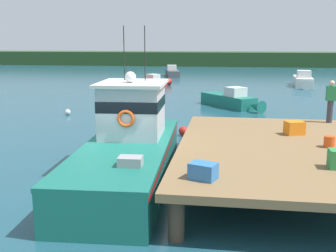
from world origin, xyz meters
name	(u,v)px	position (x,y,z in m)	size (l,w,h in m)	color
ground_plane	(125,176)	(0.00, 0.00, 0.00)	(200.00, 200.00, 0.00)	#1E4C5B
dock	(278,150)	(4.80, 0.00, 1.07)	(6.00, 9.00, 1.20)	#4C3D2D
main_fishing_boat	(130,146)	(0.17, -0.01, 1.01)	(2.93, 9.88, 4.80)	#196B5B
crate_single_far	(294,128)	(5.49, 1.62, 1.43)	(0.60, 0.44, 0.45)	orange
crate_single_by_cleat	(203,171)	(2.73, -3.41, 1.39)	(0.60, 0.44, 0.38)	#3370B2
bait_bucket	(329,142)	(6.26, 0.01, 1.37)	(0.32, 0.32, 0.34)	#E04C19
deckhand_by_the_boat	(331,101)	(7.15, 3.96, 2.06)	(0.36, 0.22, 1.63)	#383842
moored_boat_off_the_point	(232,100)	(3.48, 14.73, 0.47)	(4.23, 4.85, 1.37)	#196B5B
moored_boat_outer_mooring	(172,72)	(-3.72, 38.21, 0.47)	(2.35, 5.47, 1.37)	#4C4C51
moored_boat_far_right	(151,83)	(-4.04, 25.74, 0.42)	(3.58, 4.45, 1.22)	red
moored_boat_mid_harbor	(303,81)	(10.35, 28.57, 0.54)	(1.99, 6.25, 1.57)	white
mooring_buoy_channel_marker	(183,131)	(1.24, 6.01, 0.22)	(0.44, 0.44, 0.44)	red
mooring_buoy_inshore	(68,112)	(-6.15, 10.44, 0.17)	(0.33, 0.33, 0.33)	silver
far_shoreline	(211,59)	(0.00, 62.00, 1.20)	(120.00, 8.00, 2.40)	#284723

